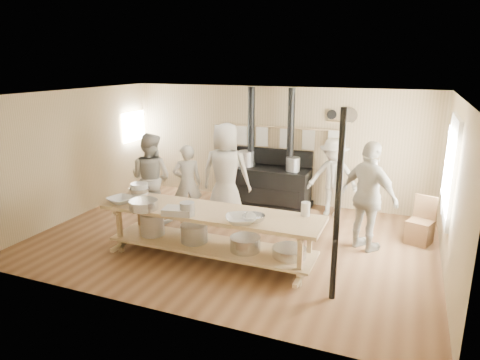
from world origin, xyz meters
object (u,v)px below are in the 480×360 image
at_px(cook_right, 369,197).
at_px(cook_by_window, 333,177).
at_px(prep_table, 210,230).
at_px(cook_left, 151,178).
at_px(cook_center, 226,173).
at_px(chair, 420,230).
at_px(cook_far_left, 187,183).
at_px(stove, 269,182).
at_px(roasting_pan, 178,211).

bearing_deg(cook_right, cook_by_window, -27.95).
bearing_deg(prep_table, cook_left, 147.89).
height_order(cook_center, chair, cook_center).
height_order(prep_table, cook_by_window, cook_by_window).
bearing_deg(cook_far_left, chair, 153.05).
height_order(stove, cook_center, stove).
xyz_separation_m(stove, cook_by_window, (1.44, -0.17, 0.30)).
bearing_deg(cook_center, cook_far_left, 10.67).
bearing_deg(cook_right, cook_center, 25.55).
distance_m(prep_table, cook_left, 2.21).
bearing_deg(cook_far_left, prep_table, 95.44).
height_order(stove, prep_table, stove).
bearing_deg(roasting_pan, cook_by_window, 60.14).
bearing_deg(cook_by_window, roasting_pan, -116.06).
xyz_separation_m(stove, chair, (3.16, -1.02, -0.27)).
xyz_separation_m(cook_left, chair, (5.01, 0.84, -0.65)).
bearing_deg(cook_left, stove, -133.93).
bearing_deg(cook_center, chair, 177.75).
relative_size(stove, cook_far_left, 1.66).
xyz_separation_m(cook_left, roasting_pan, (1.47, -1.49, 0.00)).
relative_size(stove, cook_right, 1.37).
height_order(stove, cook_left, stove).
relative_size(stove, roasting_pan, 5.72).
height_order(cook_right, roasting_pan, cook_right).
distance_m(cook_far_left, roasting_pan, 1.97).
xyz_separation_m(stove, cook_right, (2.29, -1.66, 0.42)).
xyz_separation_m(cook_left, cook_center, (1.39, 0.53, 0.10)).
xyz_separation_m(cook_by_window, roasting_pan, (-1.83, -3.18, 0.08)).
bearing_deg(cook_by_window, prep_table, -113.12).
relative_size(cook_far_left, cook_center, 0.78).
xyz_separation_m(cook_center, chair, (3.63, 0.31, -0.75)).
height_order(cook_by_window, chair, cook_by_window).
distance_m(cook_right, chair, 1.28).
height_order(stove, cook_far_left, stove).
height_order(prep_table, chair, prep_table).
xyz_separation_m(cook_right, cook_by_window, (-0.85, 1.49, -0.12)).
xyz_separation_m(stove, roasting_pan, (-0.38, -3.35, 0.38)).
bearing_deg(prep_table, roasting_pan, -138.92).
relative_size(cook_right, cook_by_window, 1.15).
relative_size(prep_table, cook_right, 1.90).
distance_m(cook_by_window, roasting_pan, 3.67).
height_order(cook_far_left, roasting_pan, cook_far_left).
xyz_separation_m(cook_far_left, cook_left, (-0.65, -0.30, 0.12)).
height_order(cook_left, cook_by_window, cook_left).
relative_size(cook_far_left, cook_by_window, 0.95).
distance_m(prep_table, cook_center, 1.82).
bearing_deg(cook_right, prep_table, 63.04).
bearing_deg(cook_center, cook_by_window, -155.80).
height_order(prep_table, cook_far_left, cook_far_left).
xyz_separation_m(prep_table, chair, (3.16, 2.00, -0.27)).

